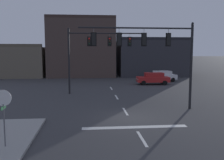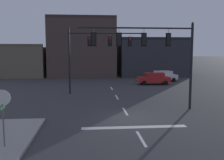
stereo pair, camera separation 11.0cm
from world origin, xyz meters
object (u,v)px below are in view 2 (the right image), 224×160
at_px(signal_mast_far_side, 93,48).
at_px(car_lot_middle, 162,76).
at_px(stop_sign, 2,104).
at_px(car_lot_nearside, 154,78).
at_px(signal_mast_near_side, 153,47).

relative_size(signal_mast_far_side, car_lot_middle, 1.71).
distance_m(stop_sign, car_lot_middle, 29.16).
bearing_deg(signal_mast_far_side, car_lot_middle, 42.72).
bearing_deg(car_lot_nearside, signal_mast_far_side, -141.63).
bearing_deg(signal_mast_far_side, car_lot_nearside, 38.37).
height_order(car_lot_nearside, car_lot_middle, same).
relative_size(signal_mast_far_side, stop_sign, 2.80).
bearing_deg(car_lot_nearside, car_lot_middle, 55.43).
height_order(signal_mast_near_side, signal_mast_far_side, signal_mast_far_side).
bearing_deg(car_lot_middle, stop_sign, -120.74).
bearing_deg(car_lot_middle, signal_mast_near_side, -108.76).
xyz_separation_m(signal_mast_far_side, car_lot_middle, (10.51, 9.70, -4.05)).
relative_size(stop_sign, car_lot_nearside, 0.63).
relative_size(signal_mast_far_side, car_lot_nearside, 1.76).
xyz_separation_m(signal_mast_far_side, car_lot_nearside, (8.41, 6.66, -4.05)).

